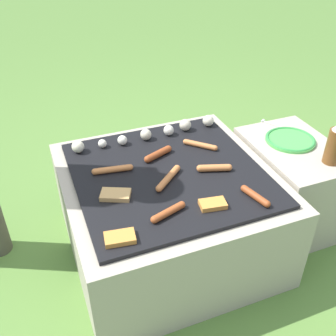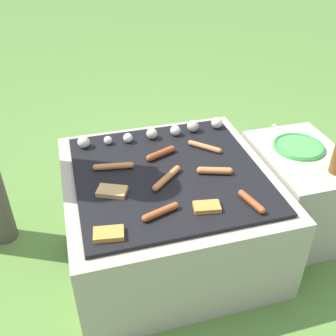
{
  "view_description": "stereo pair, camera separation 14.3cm",
  "coord_description": "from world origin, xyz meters",
  "px_view_note": "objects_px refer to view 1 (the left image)",
  "views": [
    {
      "loc": [
        -0.5,
        -1.29,
        1.43
      ],
      "look_at": [
        0.0,
        0.0,
        0.47
      ],
      "focal_mm": 42.0,
      "sensor_mm": 36.0,
      "label": 1
    },
    {
      "loc": [
        -0.37,
        -1.34,
        1.43
      ],
      "look_at": [
        0.0,
        0.0,
        0.47
      ],
      "focal_mm": 42.0,
      "sensor_mm": 36.0,
      "label": 2
    }
  ],
  "objects_px": {
    "condiment_bottle": "(335,144)",
    "sausage_front_center": "(113,169)",
    "fork_utensil": "(277,126)",
    "plate_colorful": "(290,140)"
  },
  "relations": [
    {
      "from": "sausage_front_center",
      "to": "plate_colorful",
      "type": "height_order",
      "value": "sausage_front_center"
    },
    {
      "from": "sausage_front_center",
      "to": "fork_utensil",
      "type": "distance_m",
      "value": 0.9
    },
    {
      "from": "plate_colorful",
      "to": "fork_utensil",
      "type": "bearing_deg",
      "value": 79.86
    },
    {
      "from": "condiment_bottle",
      "to": "sausage_front_center",
      "type": "bearing_deg",
      "value": 163.24
    },
    {
      "from": "sausage_front_center",
      "to": "fork_utensil",
      "type": "xyz_separation_m",
      "value": [
        0.9,
        0.09,
        -0.01
      ]
    },
    {
      "from": "condiment_bottle",
      "to": "fork_utensil",
      "type": "relative_size",
      "value": 1.06
    },
    {
      "from": "sausage_front_center",
      "to": "fork_utensil",
      "type": "height_order",
      "value": "sausage_front_center"
    },
    {
      "from": "sausage_front_center",
      "to": "condiment_bottle",
      "type": "distance_m",
      "value": 0.97
    },
    {
      "from": "plate_colorful",
      "to": "condiment_bottle",
      "type": "distance_m",
      "value": 0.24
    },
    {
      "from": "sausage_front_center",
      "to": "fork_utensil",
      "type": "relative_size",
      "value": 0.95
    }
  ]
}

